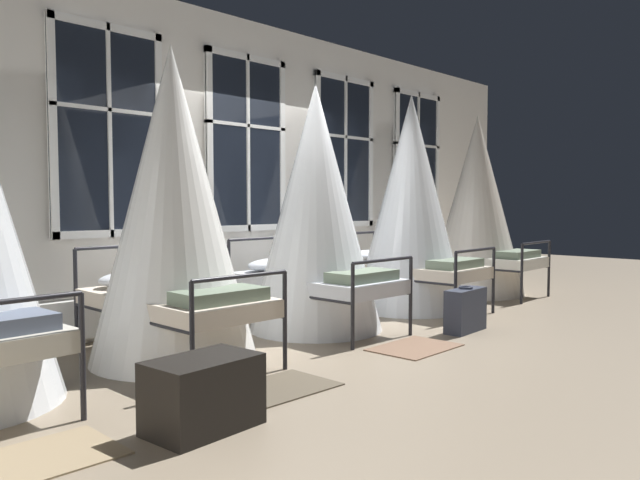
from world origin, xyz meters
TOP-DOWN VIEW (x-y plane):
  - ground at (0.00, 0.00)m, footprint 21.46×21.46m
  - back_wall_with_windows at (0.00, 1.17)m, footprint 11.38×0.10m
  - window_bank at (0.00, 1.05)m, footprint 7.95×0.10m
  - cot_second at (-1.72, -0.01)m, footprint 1.39×1.85m
  - cot_third at (0.01, 0.00)m, footprint 1.39×1.85m
  - cot_fourth at (1.70, -0.01)m, footprint 1.39×1.83m
  - cot_fifth at (3.43, 0.05)m, footprint 1.39×1.84m
  - rug_first at (-3.40, -1.25)m, footprint 0.82×0.58m
  - rug_second at (-1.70, -1.25)m, footprint 0.81×0.58m
  - rug_third at (0.00, -1.25)m, footprint 0.80×0.56m
  - suitcase_dark at (0.96, -1.21)m, footprint 0.57×0.24m
  - travel_trunk at (-2.55, -1.52)m, footprint 0.66×0.43m

SIDE VIEW (x-z plane):
  - ground at x=0.00m, z-range 0.00..0.00m
  - rug_first at x=-3.40m, z-range 0.00..0.01m
  - rug_second at x=-1.70m, z-range 0.00..0.01m
  - rug_third at x=0.00m, z-range 0.00..0.01m
  - travel_trunk at x=-2.55m, z-range 0.00..0.42m
  - suitcase_dark at x=0.96m, z-range -0.01..0.46m
  - cot_third at x=0.01m, z-range -0.04..2.49m
  - cot_fifth at x=3.43m, z-range -0.04..2.51m
  - window_bank at x=0.00m, z-range -0.22..2.70m
  - cot_second at x=-1.72m, z-range -0.04..2.58m
  - cot_fourth at x=1.70m, z-range -0.04..2.59m
  - back_wall_with_windows at x=0.00m, z-range 0.00..3.40m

